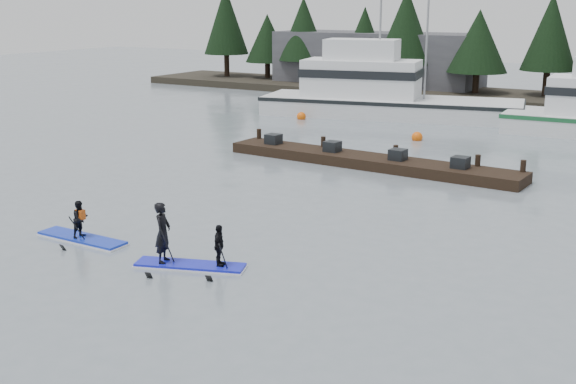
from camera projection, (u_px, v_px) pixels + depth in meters
The scene contains 10 objects.
ground at pixel (179, 275), 20.54m from camera, with size 160.00×160.00×0.00m, color slate.
far_shore at pixel (533, 100), 55.15m from camera, with size 70.00×8.00×0.60m, color #2D281E.
treeline at pixel (532, 104), 55.22m from camera, with size 60.00×4.00×8.00m, color black, non-canonical shape.
waterfront_building at pixel (377, 61), 63.28m from camera, with size 18.00×6.00×5.00m, color #4C4C51.
fishing_boat_large at pixel (383, 105), 49.10m from camera, with size 17.89×8.45×9.78m.
floating_dock at pixel (369, 161), 34.10m from camera, with size 14.78×1.97×0.49m, color black.
buoy_a at pixel (301, 119), 47.97m from camera, with size 0.61×0.61×0.61m, color #E5590B.
buoy_b at pixel (417, 140), 40.62m from camera, with size 0.62×0.62×0.62m, color #E5590B.
paddleboard_solo at pixel (81, 228), 23.44m from camera, with size 3.31×1.07×1.81m.
paddleboard_duo at pixel (184, 244), 21.01m from camera, with size 3.30×1.83×2.40m.
Camera 1 is at (12.68, -14.82, 7.52)m, focal length 45.00 mm.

